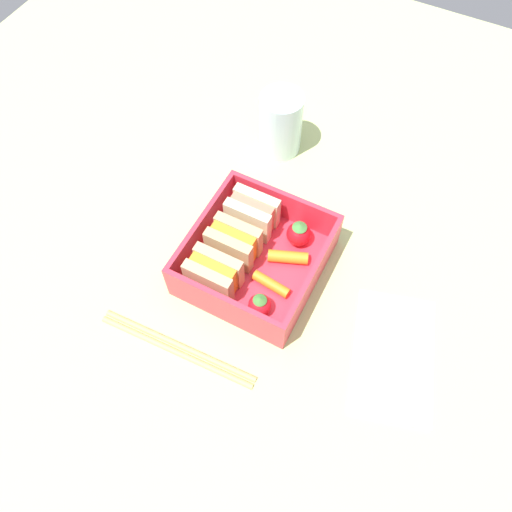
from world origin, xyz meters
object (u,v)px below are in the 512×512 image
Objects in this scene: strawberry_far_left at (260,305)px; carrot_stick_left at (288,257)px; folded_napkin at (393,355)px; strawberry_left at (299,234)px; drinking_glass at (281,124)px; sandwich_left at (214,274)px; sandwich_center_left at (234,243)px; carrot_stick_far_left at (271,284)px; chopstick_pair at (177,347)px; sandwich_center at (252,213)px.

strawberry_far_left is 0.68× the size of carrot_stick_left.
carrot_stick_left is 0.32× the size of folded_napkin.
drinking_glass reaches higher than strawberry_left.
drinking_glass is at bearing 7.45° from sandwich_left.
strawberry_left is at bearing -50.27° from sandwich_center_left.
drinking_glass is (20.81, 9.05, 2.64)cm from carrot_stick_far_left.
sandwich_center_left is 8.19cm from strawberry_far_left.
sandwich_center_left is 21.99cm from folded_napkin.
drinking_glass is at bearing 21.01° from strawberry_far_left.
sandwich_left is at bearing 113.72° from carrot_stick_far_left.
sandwich_left is at bearing -0.32° from chopstick_pair.
sandwich_center is (4.69, 0.00, 0.00)cm from sandwich_center_left.
carrot_stick_far_left reaches higher than folded_napkin.
sandwich_center_left reaches higher than carrot_stick_far_left.
drinking_glass reaches higher than sandwich_center_left.
sandwich_center is (9.37, 0.00, 0.00)cm from sandwich_left.
strawberry_far_left is 0.36× the size of drinking_glass.
sandwich_center_left reaches higher than strawberry_left.
sandwich_left is 6.75cm from carrot_stick_far_left.
strawberry_left is at bearing -86.39° from sandwich_center.
sandwich_center_left is 0.31× the size of chopstick_pair.
sandwich_left is 0.31× the size of chopstick_pair.
carrot_stick_far_left is (3.25, 0.19, -0.82)cm from strawberry_far_left.
carrot_stick_far_left is 22.84cm from drinking_glass.
chopstick_pair is at bearing 157.78° from carrot_stick_left.
sandwich_center_left is at bearing 108.04° from carrot_stick_left.
sandwich_left is 1.24× the size of carrot_stick_left.
carrot_stick_far_left is at bearing -138.41° from sandwich_center.
strawberry_far_left is 7.35cm from carrot_stick_left.
folded_napkin is at bearing -109.38° from sandwich_center.
chopstick_pair is (-11.16, 6.03, -1.45)cm from carrot_stick_far_left.
strawberry_left reaches higher than carrot_stick_left.
carrot_stick_far_left is at bearing -66.28° from sandwich_left.
carrot_stick_far_left is at bearing -156.50° from drinking_glass.
strawberry_far_left is at bearing -95.73° from sandwich_left.
strawberry_far_left reaches higher than folded_napkin.
strawberry_left reaches higher than folded_napkin.
sandwich_left is at bearing 94.75° from folded_napkin.
sandwich_center is at bearing 0.00° from sandwich_left.
sandwich_center_left is 1.84× the size of strawberry_far_left.
chopstick_pair reaches higher than folded_napkin.
sandwich_left is 9.09cm from chopstick_pair.
drinking_glass reaches higher than carrot_stick_left.
sandwich_center is at bearing 66.57° from carrot_stick_left.
sandwich_center_left and sandwich_center have the same top height.
sandwich_center is at bearing -0.15° from chopstick_pair.
strawberry_far_left is 0.22× the size of folded_napkin.
chopstick_pair is (-13.22, 0.05, -3.14)cm from sandwich_center_left.
folded_napkin is at bearing -131.33° from drinking_glass.
folded_napkin is at bearing -93.08° from carrot_stick_far_left.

